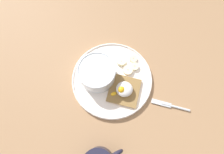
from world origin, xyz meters
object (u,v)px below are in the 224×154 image
object	(u,v)px
knife	(171,106)
banana_slice_right	(128,70)
banana_slice_front	(134,67)
oatmeal_bowl	(97,73)
poached_egg	(124,89)
toast_slice	(124,91)
banana_slice_left	(121,62)
banana_slice_back	(133,59)

from	to	relation	value
knife	banana_slice_right	bearing A→B (deg)	-37.66
banana_slice_front	banana_slice_right	distance (cm)	2.91
banana_slice_front	knife	world-z (taller)	banana_slice_front
oatmeal_bowl	banana_slice_right	world-z (taller)	oatmeal_bowl
poached_egg	banana_slice_front	world-z (taller)	poached_egg
banana_slice_front	banana_slice_right	world-z (taller)	same
toast_slice	banana_slice_right	xyz separation A→B (cm)	(-1.10, -7.74, -0.00)
poached_egg	toast_slice	bearing A→B (deg)	-156.65
banana_slice_left	knife	xyz separation A→B (cm)	(-17.90, 15.08, -1.26)
banana_slice_right	oatmeal_bowl	bearing A→B (deg)	14.31
banana_slice_left	banana_slice_back	world-z (taller)	banana_slice_left
banana_slice_right	banana_slice_back	bearing A→B (deg)	-112.18
banana_slice_front	knife	distance (cm)	18.75
poached_egg	knife	bearing A→B (deg)	166.28
banana_slice_left	oatmeal_bowl	bearing A→B (deg)	35.80
toast_slice	banana_slice_left	size ratio (longest dim) A/B	2.85
knife	toast_slice	bearing A→B (deg)	-14.07
toast_slice	banana_slice_front	world-z (taller)	banana_slice_front
oatmeal_bowl	knife	xyz separation A→B (cm)	(-26.19, 9.10, -4.07)
toast_slice	banana_slice_right	bearing A→B (deg)	-98.11
poached_egg	banana_slice_left	world-z (taller)	poached_egg
banana_slice_right	poached_egg	bearing A→B (deg)	80.83
poached_egg	banana_slice_left	distance (cm)	11.26
poached_egg	knife	world-z (taller)	poached_egg
toast_slice	banana_slice_front	size ratio (longest dim) A/B	2.91
toast_slice	banana_slice_right	size ratio (longest dim) A/B	2.45
poached_egg	banana_slice_right	bearing A→B (deg)	-99.17
banana_slice_front	knife	bearing A→B (deg)	133.84
banana_slice_back	banana_slice_right	xyz separation A→B (cm)	(1.95, 4.78, 0.02)
banana_slice_right	banana_slice_front	bearing A→B (deg)	-145.94
oatmeal_bowl	banana_slice_back	size ratio (longest dim) A/B	3.67
banana_slice_right	toast_slice	bearing A→B (deg)	81.89
oatmeal_bowl	banana_slice_back	distance (cm)	15.11
banana_slice_right	banana_slice_left	bearing A→B (deg)	-51.75
poached_egg	knife	xyz separation A→B (cm)	(-16.63, 4.06, -3.21)
poached_egg	banana_slice_back	world-z (taller)	poached_egg
knife	banana_slice_left	bearing A→B (deg)	-40.11
toast_slice	oatmeal_bowl	bearing A→B (deg)	-27.09
oatmeal_bowl	knife	world-z (taller)	oatmeal_bowl
poached_egg	knife	distance (cm)	17.42
banana_slice_front	banana_slice_left	world-z (taller)	banana_slice_left
toast_slice	banana_slice_left	world-z (taller)	banana_slice_left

